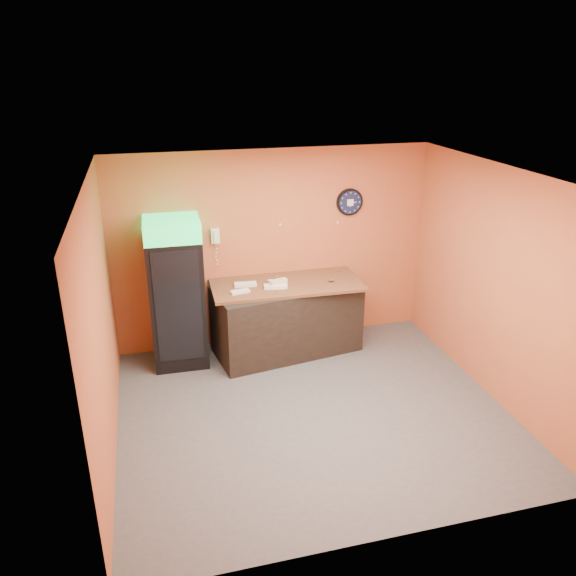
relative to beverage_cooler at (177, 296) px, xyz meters
name	(u,v)px	position (x,y,z in m)	size (l,w,h in m)	color
floor	(313,411)	(1.41, -1.60, -0.99)	(4.50, 4.50, 0.00)	#47474C
back_wall	(273,249)	(1.41, 0.40, 0.41)	(4.50, 0.02, 2.80)	#BB5034
left_wall	(101,327)	(-0.84, -1.60, 0.41)	(0.02, 4.00, 2.80)	#BB5034
right_wall	(495,285)	(3.66, -1.60, 0.41)	(0.02, 4.00, 2.80)	#BB5034
ceiling	(317,176)	(1.41, -1.60, 1.81)	(4.50, 4.00, 0.02)	white
beverage_cooler	(177,296)	(0.00, 0.00, 0.00)	(0.72, 0.74, 2.02)	black
prep_counter	(287,319)	(1.49, -0.05, -0.49)	(1.99, 0.89, 1.00)	black
wall_clock	(350,202)	(2.52, 0.37, 1.02)	(0.39, 0.06, 0.39)	black
wall_phone	(215,236)	(0.59, 0.34, 0.68)	(0.11, 0.10, 0.21)	white
butcher_paper	(287,284)	(1.49, -0.05, 0.03)	(2.06, 0.91, 0.04)	brown
sub_roll_stack	(278,283)	(1.35, -0.14, 0.10)	(0.26, 0.15, 0.10)	beige
wrapped_sandwich_left	(240,292)	(0.81, -0.23, 0.07)	(0.25, 0.10, 0.04)	white
wrapped_sandwich_mid	(276,286)	(1.30, -0.18, 0.07)	(0.31, 0.12, 0.04)	white
wrapped_sandwich_right	(245,284)	(0.92, 0.00, 0.07)	(0.30, 0.12, 0.04)	white
kitchen_tool	(277,278)	(1.39, 0.10, 0.08)	(0.05, 0.05, 0.05)	silver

